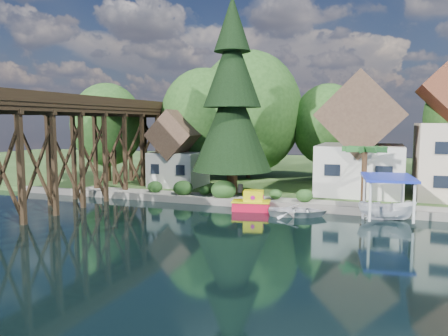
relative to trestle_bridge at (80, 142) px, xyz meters
The scene contains 14 objects.
ground 17.64m from the trestle_bridge, 17.91° to the right, with size 140.00×140.00×0.00m, color black.
bank 33.36m from the trestle_bridge, 60.97° to the left, with size 140.00×52.00×0.50m, color #2B451B.
seawall 20.82m from the trestle_bridge, ahead, with size 60.00×0.40×0.62m, color slate.
promenade 22.90m from the trestle_bridge, 10.63° to the left, with size 50.00×2.60×0.06m, color gray.
trestle_bridge is the anchor object (origin of this frame).
house_left 25.42m from the trestle_bridge, 25.21° to the left, with size 7.64×8.64×11.02m.
shed 10.69m from the trestle_bridge, 61.81° to the left, with size 5.09×5.40×7.85m.
bg_trees 23.48m from the trestle_bridge, 43.41° to the left, with size 49.90×13.30×10.57m.
shrubs 12.79m from the trestle_bridge, 19.72° to the left, with size 15.76×2.47×1.70m.
conifer 13.94m from the trestle_bridge, 26.45° to the left, with size 7.21×7.21×17.76m.
palm_tree 24.13m from the trestle_bridge, 12.02° to the left, with size 4.50×4.50×4.93m.
tugboat 15.99m from the trestle_bridge, ahead, with size 3.25×2.16×2.19m.
boat_white_a 19.68m from the trestle_bridge, ahead, with size 3.17×4.44×0.92m, color silver.
boat_canopy 25.75m from the trestle_bridge, ahead, with size 4.20×5.40×3.22m.
Camera 1 is at (8.97, -26.34, 7.11)m, focal length 35.00 mm.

